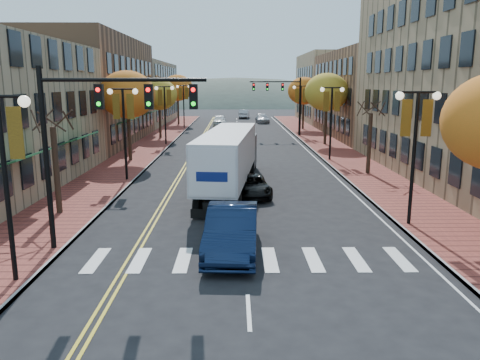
{
  "coord_description": "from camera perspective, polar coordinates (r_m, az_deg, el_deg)",
  "views": [
    {
      "loc": [
        -0.39,
        -14.26,
        6.41
      ],
      "look_at": [
        -0.16,
        5.87,
        2.2
      ],
      "focal_mm": 35.0,
      "sensor_mm": 36.0,
      "label": 1
    }
  ],
  "objects": [
    {
      "name": "ground",
      "position": [
        15.64,
        0.84,
        -12.39
      ],
      "size": [
        200.0,
        200.0,
        0.0
      ],
      "primitive_type": "plane",
      "color": "black",
      "rests_on": "ground"
    },
    {
      "name": "sidewalk_left",
      "position": [
        47.96,
        -11.03,
        4.0
      ],
      "size": [
        4.0,
        85.0,
        0.15
      ],
      "primitive_type": "cube",
      "color": "brown",
      "rests_on": "ground"
    },
    {
      "name": "sidewalk_right",
      "position": [
        48.11,
        10.62,
        4.04
      ],
      "size": [
        4.0,
        85.0,
        0.15
      ],
      "primitive_type": "cube",
      "color": "brown",
      "rests_on": "ground"
    },
    {
      "name": "building_left_mid",
      "position": [
        52.94,
        -19.27,
        10.17
      ],
      "size": [
        12.0,
        24.0,
        11.0
      ],
      "primitive_type": "cube",
      "color": "brown",
      "rests_on": "ground"
    },
    {
      "name": "building_left_far",
      "position": [
        77.09,
        -13.33,
        10.26
      ],
      "size": [
        12.0,
        26.0,
        9.5
      ],
      "primitive_type": "cube",
      "color": "#9E8966",
      "rests_on": "ground"
    },
    {
      "name": "building_right_mid",
      "position": [
        59.36,
        18.16,
        9.87
      ],
      "size": [
        15.0,
        24.0,
        10.0
      ],
      "primitive_type": "cube",
      "color": "brown",
      "rests_on": "ground"
    },
    {
      "name": "building_right_far",
      "position": [
        80.51,
        13.14,
        10.86
      ],
      "size": [
        15.0,
        20.0,
        11.0
      ],
      "primitive_type": "cube",
      "color": "#9E8966",
      "rests_on": "ground"
    },
    {
      "name": "tree_left_a",
      "position": [
        24.22,
        -21.48,
        1.09
      ],
      "size": [
        0.28,
        0.28,
        4.2
      ],
      "color": "#382619",
      "rests_on": "sidewalk_left"
    },
    {
      "name": "tree_left_b",
      "position": [
        39.23,
        -13.56,
        10.08
      ],
      "size": [
        4.48,
        4.48,
        7.21
      ],
      "color": "#382619",
      "rests_on": "sidewalk_left"
    },
    {
      "name": "tree_left_c",
      "position": [
        54.95,
        -9.84,
        10.22
      ],
      "size": [
        4.16,
        4.16,
        6.69
      ],
      "color": "#382619",
      "rests_on": "sidewalk_left"
    },
    {
      "name": "tree_left_d",
      "position": [
        72.77,
        -7.61,
        11.07
      ],
      "size": [
        4.61,
        4.61,
        7.42
      ],
      "color": "#382619",
      "rests_on": "sidewalk_left"
    },
    {
      "name": "tree_right_b",
      "position": [
        33.85,
        15.49,
        4.32
      ],
      "size": [
        0.28,
        0.28,
        4.2
      ],
      "color": "#382619",
      "rests_on": "sidewalk_right"
    },
    {
      "name": "tree_right_c",
      "position": [
        49.17,
        10.52,
        10.49
      ],
      "size": [
        4.48,
        4.48,
        7.21
      ],
      "color": "#382619",
      "rests_on": "sidewalk_right"
    },
    {
      "name": "tree_right_d",
      "position": [
        64.95,
        7.78,
        10.71
      ],
      "size": [
        4.35,
        4.35,
        7.0
      ],
      "color": "#382619",
      "rests_on": "sidewalk_right"
    },
    {
      "name": "lamp_left_a",
      "position": [
        16.07,
        -26.95,
        2.96
      ],
      "size": [
        1.96,
        0.36,
        6.05
      ],
      "color": "black",
      "rests_on": "ground"
    },
    {
      "name": "lamp_left_b",
      "position": [
        31.15,
        -13.98,
        7.57
      ],
      "size": [
        1.96,
        0.36,
        6.05
      ],
      "color": "black",
      "rests_on": "ground"
    },
    {
      "name": "lamp_left_c",
      "position": [
        48.82,
        -9.16,
        9.17
      ],
      "size": [
        1.96,
        0.36,
        6.05
      ],
      "color": "black",
      "rests_on": "ground"
    },
    {
      "name": "lamp_left_d",
      "position": [
        66.67,
        -6.9,
        9.9
      ],
      "size": [
        1.96,
        0.36,
        6.05
      ],
      "color": "black",
      "rests_on": "ground"
    },
    {
      "name": "lamp_right_a",
      "position": [
        21.84,
        20.61,
        5.5
      ],
      "size": [
        1.96,
        0.36,
        6.05
      ],
      "color": "black",
      "rests_on": "ground"
    },
    {
      "name": "lamp_right_b",
      "position": [
        39.12,
        11.09,
        8.49
      ],
      "size": [
        1.96,
        0.36,
        6.05
      ],
      "color": "black",
      "rests_on": "ground"
    },
    {
      "name": "lamp_right_c",
      "position": [
        56.85,
        7.41,
        9.58
      ],
      "size": [
        1.96,
        0.36,
        6.05
      ],
      "color": "black",
      "rests_on": "ground"
    },
    {
      "name": "traffic_mast_near",
      "position": [
        18.05,
        -17.15,
        6.57
      ],
      "size": [
        6.1,
        0.35,
        7.0
      ],
      "color": "black",
      "rests_on": "ground"
    },
    {
      "name": "traffic_mast_far",
      "position": [
        56.58,
        5.37,
        10.25
      ],
      "size": [
        6.1,
        0.34,
        7.0
      ],
      "color": "black",
      "rests_on": "ground"
    },
    {
      "name": "semi_truck",
      "position": [
        28.35,
        -1.19,
        3.12
      ],
      "size": [
        3.9,
        14.73,
        3.64
      ],
      "rotation": [
        0.0,
        0.0,
        -0.11
      ],
      "color": "black",
      "rests_on": "ground"
    },
    {
      "name": "navy_sedan",
      "position": [
        17.89,
        -0.99,
        -6.15
      ],
      "size": [
        2.17,
        5.51,
        1.79
      ],
      "primitive_type": "imported",
      "rotation": [
        0.0,
        0.0,
        -0.05
      ],
      "color": "#0C1833",
      "rests_on": "ground"
    },
    {
      "name": "black_suv",
      "position": [
        26.83,
        1.38,
        -0.7
      ],
      "size": [
        2.4,
        4.49,
        1.2
      ],
      "primitive_type": "imported",
      "rotation": [
        0.0,
        0.0,
        0.1
      ],
      "color": "black",
      "rests_on": "ground"
    },
    {
      "name": "car_far_white",
      "position": [
        70.73,
        -2.5,
        7.27
      ],
      "size": [
        1.99,
        4.88,
        1.66
      ],
      "primitive_type": "imported",
      "rotation": [
        0.0,
        0.0,
        0.01
      ],
      "color": "white",
      "rests_on": "ground"
    },
    {
      "name": "car_far_silver",
      "position": [
        76.01,
        2.74,
        7.49
      ],
      "size": [
        2.21,
        4.97,
        1.42
      ],
      "primitive_type": "imported",
      "rotation": [
        0.0,
        0.0,
        0.05
      ],
      "color": "#A09FA6",
      "rests_on": "ground"
    },
    {
      "name": "car_far_oncoming",
      "position": [
        86.2,
        0.51,
        8.05
      ],
      "size": [
        2.19,
        4.84,
        1.54
      ],
      "primitive_type": "imported",
      "rotation": [
        0.0,
        0.0,
        3.02
      ],
      "color": "#A8A8B0",
      "rests_on": "ground"
    }
  ]
}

